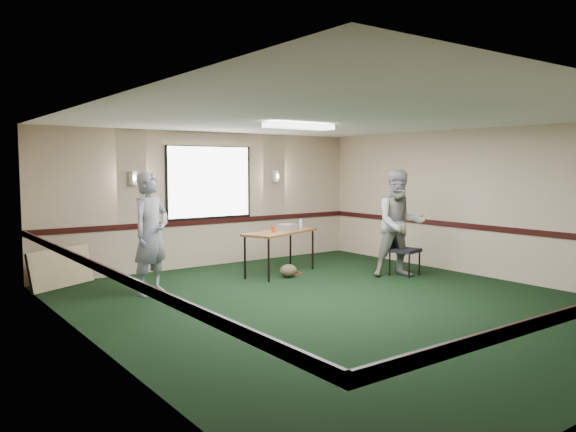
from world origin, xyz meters
TOP-DOWN VIEW (x-y plane):
  - ground at (0.00, 0.00)m, footprint 8.00×8.00m
  - room_shell at (0.00, 2.12)m, footprint 8.00×8.02m
  - folding_table at (0.62, 2.39)m, footprint 1.75×1.17m
  - projector at (0.83, 2.46)m, footprint 0.42×0.39m
  - game_console at (0.98, 2.61)m, footprint 0.24×0.20m
  - red_cup at (0.43, 2.33)m, footprint 0.07×0.07m
  - water_bottle at (1.24, 2.56)m, footprint 0.05×0.05m
  - duffel_bag at (0.55, 2.05)m, footprint 0.34×0.27m
  - cable_coil at (0.85, 2.25)m, footprint 0.33×0.33m
  - folded_table at (-3.00, 3.60)m, footprint 1.21×0.77m
  - conference_chair at (2.36, 1.01)m, footprint 0.57×0.59m
  - person_left at (-1.98, 2.22)m, footprint 0.83×0.71m
  - person_right at (2.23, 0.91)m, footprint 1.18×1.10m

SIDE VIEW (x-z plane):
  - ground at x=0.00m, z-range 0.00..0.00m
  - cable_coil at x=0.85m, z-range 0.00..0.01m
  - duffel_bag at x=0.55m, z-range 0.00..0.24m
  - folded_table at x=-3.00m, z-range 0.00..0.65m
  - conference_chair at x=2.36m, z-range 0.08..1.05m
  - folding_table at x=0.62m, z-range 0.35..1.16m
  - game_console at x=0.98m, z-range 0.81..0.87m
  - red_cup at x=0.43m, z-range 0.81..0.92m
  - projector at x=0.83m, z-range 0.81..0.92m
  - water_bottle at x=1.24m, z-range 0.81..0.99m
  - person_left at x=-1.98m, z-range 0.00..1.92m
  - person_right at x=2.23m, z-range 0.00..1.95m
  - room_shell at x=0.00m, z-range -2.42..5.58m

